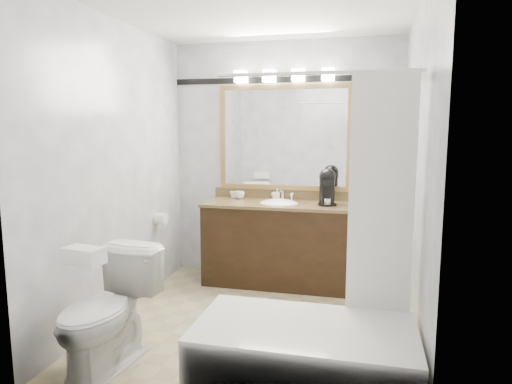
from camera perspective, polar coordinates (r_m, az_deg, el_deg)
room at (r=3.60m, az=-0.13°, el=2.32°), size 2.42×2.62×2.52m
vanity at (r=4.72m, az=2.86°, el=-6.25°), size 1.53×0.58×0.97m
mirror at (r=4.83m, az=3.55°, el=6.77°), size 1.40×0.04×1.10m
vanity_light_bar at (r=4.81m, az=3.49°, el=14.33°), size 1.02×0.14×0.12m
accent_stripe at (r=4.87m, az=3.63°, el=13.85°), size 2.40×0.01×0.06m
bathtub at (r=2.91m, az=6.58°, el=-19.15°), size 1.30×0.75×1.96m
tp_roll at (r=4.68m, az=-11.81°, el=-3.29°), size 0.11×0.12×0.12m
toilet at (r=3.28m, az=-18.20°, el=-14.07°), size 0.54×0.83×0.79m
tissue_box at (r=2.98m, az=-20.72°, el=-7.43°), size 0.26×0.17×0.10m
coffee_maker at (r=4.56m, az=8.89°, el=0.74°), size 0.19×0.23×0.36m
cup_left at (r=4.88m, az=-2.07°, el=-0.39°), size 0.12×0.12×0.08m
cup_right at (r=4.97m, az=-2.85°, el=-0.32°), size 0.10×0.10×0.07m
soap_bottle_a at (r=4.81m, az=2.65°, el=-0.29°), size 0.06×0.06×0.12m
soap_bar at (r=4.75m, az=2.87°, el=-0.99°), size 0.08×0.06×0.02m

